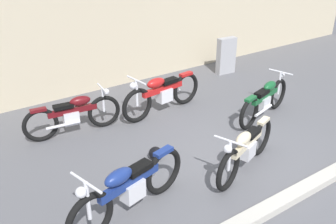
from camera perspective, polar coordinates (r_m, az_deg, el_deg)
The scene contains 10 objects.
ground_plane at distance 7.08m, azimuth 10.59°, elevation -6.15°, with size 40.00×40.00×0.00m, color #56565B.
building_wall at distance 9.78m, azimuth -6.96°, elevation 13.00°, with size 18.00×0.30×3.06m, color beige.
curb_strip at distance 6.34m, azimuth 19.61°, elevation -11.09°, with size 18.00×0.24×0.12m, color #B7B2A8.
stone_marker at distance 10.73m, azimuth 8.79°, elevation 8.41°, with size 0.54×0.20×1.01m, color #9E9EA3.
helmet at distance 6.74m, azimuth -1.92°, elevation -6.26°, with size 0.24×0.24×0.24m, color black.
motorcycle_maroon at distance 7.64m, azimuth -14.05°, elevation -0.34°, with size 1.95×0.55×0.88m.
motorcycle_green at distance 8.30m, azimuth 14.47°, elevation 1.85°, with size 1.94×0.75×0.89m.
motorcycle_blue at distance 5.39m, azimuth -5.97°, elevation -11.41°, with size 2.12×0.77×0.97m.
motorcycle_red at distance 8.26m, azimuth -0.92°, elevation 2.87°, with size 2.16×0.62×0.97m.
motorcycle_cream at distance 6.43m, azimuth 11.72°, elevation -5.44°, with size 1.88×0.85×0.88m.
Camera 1 is at (-4.38, -4.12, 3.75)m, focal length 40.29 mm.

